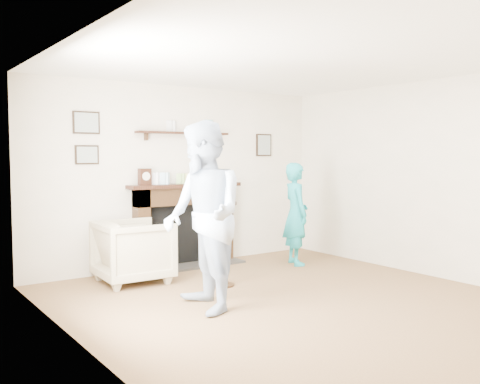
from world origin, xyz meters
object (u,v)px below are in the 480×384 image
at_px(woman, 295,264).
at_px(pedestal_table, 222,227).
at_px(armchair, 134,282).
at_px(man, 204,311).

xyz_separation_m(woman, pedestal_table, (-1.55, -0.44, 0.70)).
height_order(armchair, man, man).
bearing_deg(man, woman, 128.54).
height_order(man, pedestal_table, pedestal_table).
height_order(woman, pedestal_table, pedestal_table).
xyz_separation_m(armchair, man, (0.06, -1.53, 0.00)).
distance_m(woman, pedestal_table, 1.76).
xyz_separation_m(armchair, pedestal_table, (0.77, -0.77, 0.70)).
bearing_deg(woman, armchair, 101.41).
distance_m(armchair, man, 1.53).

